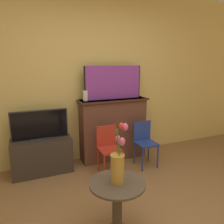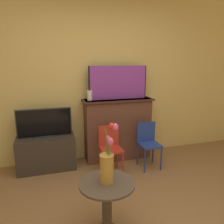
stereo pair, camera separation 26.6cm
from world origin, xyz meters
TOP-DOWN VIEW (x-y plane):
  - wall_back at (0.00, 2.13)m, footprint 8.00×0.06m
  - fireplace_mantel at (0.37, 1.94)m, footprint 1.13×0.36m
  - painting at (0.38, 1.95)m, footprint 0.95×0.03m
  - mantel_candle at (-0.08, 1.94)m, footprint 0.08×0.08m
  - tv_stand at (-0.77, 1.88)m, footprint 0.83×0.40m
  - tv_monitor at (-0.77, 1.88)m, footprint 0.78×0.12m
  - chair_red at (0.12, 1.49)m, footprint 0.30×0.30m
  - chair_blue at (0.72, 1.51)m, footprint 0.30×0.30m
  - side_table at (-0.25, 0.35)m, footprint 0.50×0.50m
  - vase_tulips at (-0.24, 0.35)m, footprint 0.18×0.16m

SIDE VIEW (x-z plane):
  - tv_stand at x=-0.77m, z-range 0.00..0.50m
  - side_table at x=-0.25m, z-range 0.08..0.62m
  - chair_red at x=0.12m, z-range 0.06..0.75m
  - chair_blue at x=0.72m, z-range 0.06..0.75m
  - fireplace_mantel at x=0.37m, z-range 0.01..1.02m
  - tv_monitor at x=-0.77m, z-range 0.50..0.92m
  - vase_tulips at x=-0.24m, z-range 0.46..0.99m
  - mantel_candle at x=-0.08m, z-range 1.00..1.16m
  - painting at x=0.38m, z-range 1.00..1.53m
  - wall_back at x=0.00m, z-range 0.00..2.70m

